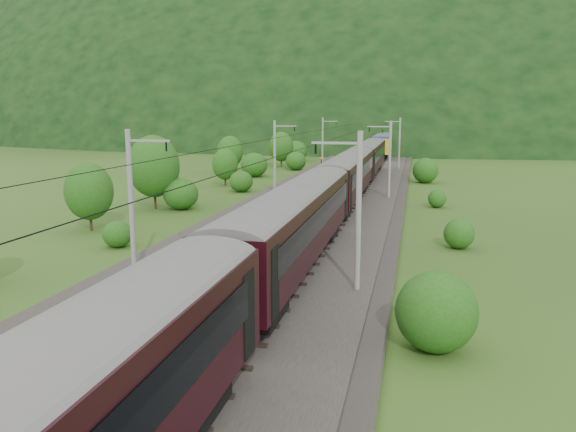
# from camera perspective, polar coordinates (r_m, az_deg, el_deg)

# --- Properties ---
(ground) EXTENTS (600.00, 600.00, 0.00)m
(ground) POSITION_cam_1_polar(r_m,az_deg,el_deg) (30.39, -4.81, -7.13)
(ground) COLOR #2B4A17
(ground) RESTS_ON ground
(railbed) EXTENTS (14.00, 220.00, 0.30)m
(railbed) POSITION_cam_1_polar(r_m,az_deg,el_deg) (39.65, -0.44, -2.67)
(railbed) COLOR #38332D
(railbed) RESTS_ON ground
(track_left) EXTENTS (2.40, 220.00, 0.27)m
(track_left) POSITION_cam_1_polar(r_m,az_deg,el_deg) (40.21, -3.77, -2.18)
(track_left) COLOR brown
(track_left) RESTS_ON railbed
(track_right) EXTENTS (2.40, 220.00, 0.27)m
(track_right) POSITION_cam_1_polar(r_m,az_deg,el_deg) (39.13, 2.99, -2.53)
(track_right) COLOR brown
(track_right) RESTS_ON railbed
(catenary_left) EXTENTS (2.54, 192.28, 8.00)m
(catenary_left) POSITION_cam_1_polar(r_m,az_deg,el_deg) (61.61, -1.29, 6.15)
(catenary_left) COLOR gray
(catenary_left) RESTS_ON railbed
(catenary_right) EXTENTS (2.54, 192.28, 8.00)m
(catenary_right) POSITION_cam_1_polar(r_m,az_deg,el_deg) (59.81, 10.22, 5.86)
(catenary_right) COLOR gray
(catenary_right) RESTS_ON railbed
(overhead_wires) EXTENTS (4.83, 198.00, 0.03)m
(overhead_wires) POSITION_cam_1_polar(r_m,az_deg,el_deg) (38.66, -0.45, 7.41)
(overhead_wires) COLOR black
(overhead_wires) RESTS_ON ground
(mountain_main) EXTENTS (504.00, 360.00, 244.00)m
(mountain_main) POSITION_cam_1_polar(r_m,az_deg,el_deg) (287.85, 11.21, 8.50)
(mountain_main) COLOR black
(mountain_main) RESTS_ON ground
(mountain_ridge) EXTENTS (336.00, 280.00, 132.00)m
(mountain_ridge) POSITION_cam_1_polar(r_m,az_deg,el_deg) (352.13, -8.72, 8.91)
(mountain_ridge) COLOR black
(mountain_ridge) RESTS_ON ground
(train) EXTENTS (3.22, 179.51, 5.61)m
(train) POSITION_cam_1_polar(r_m,az_deg,el_deg) (30.77, 0.48, 0.37)
(train) COLOR black
(train) RESTS_ON ground
(hazard_post_near) EXTENTS (0.14, 0.14, 1.33)m
(hazard_post_near) POSITION_cam_1_polar(r_m,az_deg,el_deg) (88.21, 6.78, 5.10)
(hazard_post_near) COLOR red
(hazard_post_near) RESTS_ON railbed
(hazard_post_far) EXTENTS (0.17, 0.17, 1.63)m
(hazard_post_far) POSITION_cam_1_polar(r_m,az_deg,el_deg) (86.75, 7.42, 5.10)
(hazard_post_far) COLOR red
(hazard_post_far) RESTS_ON railbed
(signal) EXTENTS (0.25, 0.25, 2.23)m
(signal) POSITION_cam_1_polar(r_m,az_deg,el_deg) (84.51, 3.41, 5.36)
(signal) COLOR black
(signal) RESTS_ON railbed
(vegetation_left) EXTENTS (13.56, 143.81, 7.09)m
(vegetation_left) POSITION_cam_1_polar(r_m,az_deg,el_deg) (50.55, -15.51, 3.07)
(vegetation_left) COLOR #245015
(vegetation_left) RESTS_ON ground
(vegetation_right) EXTENTS (4.69, 102.37, 2.97)m
(vegetation_right) POSITION_cam_1_polar(r_m,az_deg,el_deg) (38.45, 14.73, -1.72)
(vegetation_right) COLOR #245015
(vegetation_right) RESTS_ON ground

